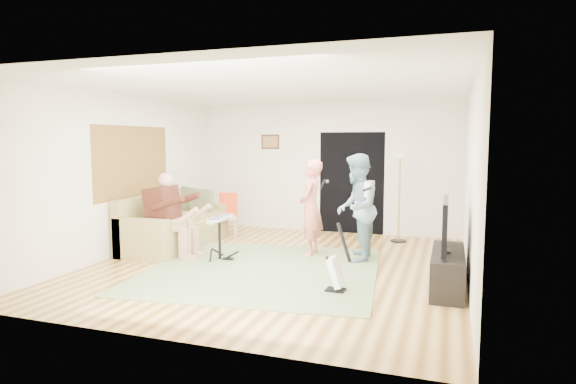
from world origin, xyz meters
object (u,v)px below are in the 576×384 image
(dining_chair, at_px, (229,222))
(television, at_px, (445,224))
(guitar_spare, at_px, (337,272))
(tv_cabinet, at_px, (448,271))
(torchiere_lamp, at_px, (400,182))
(guitarist, at_px, (357,208))
(drum_kit, at_px, (220,241))
(singer, at_px, (311,208))
(sofa, at_px, (171,229))

(dining_chair, relative_size, television, 0.75)
(guitar_spare, height_order, television, television)
(tv_cabinet, bearing_deg, television, -180.00)
(dining_chair, bearing_deg, torchiere_lamp, -8.53)
(guitarist, distance_m, tv_cabinet, 1.90)
(guitar_spare, bearing_deg, guitarist, 92.37)
(guitarist, bearing_deg, drum_kit, -77.71)
(drum_kit, relative_size, guitar_spare, 0.81)
(guitar_spare, xyz_separation_m, dining_chair, (-2.82, 2.72, 0.06))
(guitar_spare, xyz_separation_m, television, (1.29, 0.56, 0.59))
(drum_kit, bearing_deg, singer, 31.53)
(drum_kit, xyz_separation_m, television, (3.45, -0.47, 0.53))
(sofa, relative_size, tv_cabinet, 1.68)
(sofa, bearing_deg, television, -13.22)
(television, bearing_deg, tv_cabinet, 0.00)
(television, bearing_deg, sofa, 166.78)
(dining_chair, xyz_separation_m, tv_cabinet, (4.16, -2.16, -0.07))
(torchiere_lamp, bearing_deg, dining_chair, -167.83)
(drum_kit, bearing_deg, dining_chair, 111.19)
(guitar_spare, distance_m, tv_cabinet, 1.45)
(torchiere_lamp, xyz_separation_m, tv_cabinet, (0.92, -2.86, -0.90))
(drum_kit, relative_size, dining_chair, 0.82)
(guitar_spare, relative_size, television, 0.76)
(singer, relative_size, television, 1.36)
(guitarist, height_order, dining_chair, guitarist)
(television, bearing_deg, singer, 149.57)
(drum_kit, height_order, guitarist, guitarist)
(sofa, height_order, guitar_spare, sofa)
(drum_kit, relative_size, singer, 0.45)
(sofa, distance_m, guitar_spare, 3.85)
(sofa, height_order, television, television)
(tv_cabinet, bearing_deg, torchiere_lamp, 107.75)
(singer, height_order, television, singer)
(tv_cabinet, bearing_deg, singer, 150.14)
(drum_kit, bearing_deg, television, -7.71)
(singer, distance_m, television, 2.50)
(torchiere_lamp, height_order, dining_chair, torchiere_lamp)
(torchiere_lamp, height_order, tv_cabinet, torchiere_lamp)
(drum_kit, bearing_deg, guitar_spare, -25.35)
(singer, xyz_separation_m, guitarist, (0.80, -0.14, 0.05))
(singer, relative_size, torchiere_lamp, 0.96)
(dining_chair, height_order, tv_cabinet, dining_chair)
(guitarist, relative_size, television, 1.45)
(sofa, relative_size, guitar_spare, 2.63)
(guitar_spare, relative_size, tv_cabinet, 0.64)
(drum_kit, xyz_separation_m, guitar_spare, (2.16, -1.02, -0.06))
(torchiere_lamp, bearing_deg, guitarist, -105.83)
(television, bearing_deg, torchiere_lamp, 106.84)
(sofa, bearing_deg, tv_cabinet, -13.09)
(dining_chair, distance_m, television, 4.67)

